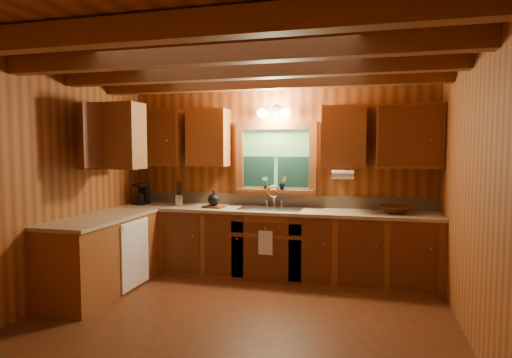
{
  "coord_description": "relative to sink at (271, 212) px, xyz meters",
  "views": [
    {
      "loc": [
        1.21,
        -3.85,
        1.7
      ],
      "look_at": [
        0.0,
        0.8,
        1.35
      ],
      "focal_mm": 30.04,
      "sensor_mm": 36.0,
      "label": 1
    }
  ],
  "objects": [
    {
      "name": "dish_towel",
      "position": [
        0.0,
        -0.34,
        -0.34
      ],
      "size": [
        0.18,
        0.01,
        0.3
      ],
      "primitive_type": "cube",
      "color": "white",
      "rests_on": "base_cabinets"
    },
    {
      "name": "wall_sconce",
      "position": [
        0.0,
        0.14,
        1.31
      ],
      "size": [
        0.45,
        0.21,
        0.17
      ],
      "color": "black",
      "rests_on": "room"
    },
    {
      "name": "room",
      "position": [
        0.0,
        -1.6,
        0.44
      ],
      "size": [
        4.2,
        4.2,
        4.2
      ],
      "color": "#512A13",
      "rests_on": "ground"
    },
    {
      "name": "window_sill",
      "position": [
        0.0,
        0.22,
        0.26
      ],
      "size": [
        1.06,
        0.14,
        0.04
      ],
      "primitive_type": "cube",
      "color": "brown",
      "rests_on": "room"
    },
    {
      "name": "teakettle",
      "position": [
        -0.77,
        -0.08,
        0.15
      ],
      "size": [
        0.16,
        0.16,
        0.21
      ],
      "rotation": [
        0.0,
        0.0,
        -0.0
      ],
      "color": "black",
      "rests_on": "cutting_board"
    },
    {
      "name": "backsplash",
      "position": [
        0.0,
        0.28,
        0.12
      ],
      "size": [
        4.2,
        0.02,
        0.16
      ],
      "primitive_type": "cube",
      "color": "tan",
      "rests_on": "room"
    },
    {
      "name": "potted_plant_right",
      "position": [
        0.12,
        0.18,
        0.37
      ],
      "size": [
        0.12,
        0.11,
        0.18
      ],
      "primitive_type": "imported",
      "rotation": [
        0.0,
        0.0,
        0.42
      ],
      "color": "#562B12",
      "rests_on": "window_sill"
    },
    {
      "name": "countertop",
      "position": [
        -0.48,
        -0.31,
        0.02
      ],
      "size": [
        4.2,
        2.24,
        0.04
      ],
      "color": "tan",
      "rests_on": "base_cabinets"
    },
    {
      "name": "coffee_maker",
      "position": [
        -1.88,
        -0.01,
        0.19
      ],
      "size": [
        0.17,
        0.21,
        0.29
      ],
      "rotation": [
        0.0,
        0.0,
        -0.27
      ],
      "color": "black",
      "rests_on": "countertop"
    },
    {
      "name": "potted_plant_left",
      "position": [
        -0.13,
        0.2,
        0.37
      ],
      "size": [
        0.09,
        0.07,
        0.17
      ],
      "primitive_type": "imported",
      "rotation": [
        0.0,
        0.0,
        0.07
      ],
      "color": "#562B12",
      "rests_on": "window_sill"
    },
    {
      "name": "dishwasher_panel",
      "position": [
        -1.47,
        -0.92,
        -0.43
      ],
      "size": [
        0.02,
        0.6,
        0.8
      ],
      "primitive_type": "cube",
      "color": "white",
      "rests_on": "base_cabinets"
    },
    {
      "name": "window",
      "position": [
        0.0,
        0.26,
        0.67
      ],
      "size": [
        1.12,
        0.08,
        1.0
      ],
      "color": "brown",
      "rests_on": "room"
    },
    {
      "name": "paper_towel_roll",
      "position": [
        0.92,
        -0.07,
        0.51
      ],
      "size": [
        0.27,
        0.11,
        0.11
      ],
      "primitive_type": "cylinder",
      "rotation": [
        0.0,
        1.57,
        0.0
      ],
      "color": "white",
      "rests_on": "upper_cabinets"
    },
    {
      "name": "base_cabinets",
      "position": [
        -0.49,
        -0.32,
        -0.43
      ],
      "size": [
        4.2,
        2.22,
        0.86
      ],
      "color": "brown",
      "rests_on": "ground"
    },
    {
      "name": "ceiling_beams",
      "position": [
        0.0,
        -1.6,
        1.63
      ],
      "size": [
        4.2,
        2.54,
        0.18
      ],
      "color": "brown",
      "rests_on": "room"
    },
    {
      "name": "wicker_basket",
      "position": [
        1.55,
        0.01,
        0.09
      ],
      "size": [
        0.47,
        0.47,
        0.09
      ],
      "primitive_type": "imported",
      "rotation": [
        0.0,
        0.0,
        0.27
      ],
      "color": "#48230C",
      "rests_on": "countertop"
    },
    {
      "name": "cutting_board",
      "position": [
        -0.77,
        -0.08,
        0.06
      ],
      "size": [
        0.29,
        0.22,
        0.02
      ],
      "primitive_type": "cube",
      "rotation": [
        0.0,
        0.0,
        -0.12
      ],
      "color": "#562B12",
      "rests_on": "countertop"
    },
    {
      "name": "utensil_crock",
      "position": [
        -1.33,
        0.01,
        0.13
      ],
      "size": [
        0.12,
        0.12,
        0.34
      ],
      "rotation": [
        0.0,
        0.0,
        -0.08
      ],
      "color": "silver",
      "rests_on": "countertop"
    },
    {
      "name": "sink",
      "position": [
        0.0,
        0.0,
        0.0
      ],
      "size": [
        0.82,
        0.48,
        0.43
      ],
      "color": "silver",
      "rests_on": "countertop"
    },
    {
      "name": "upper_cabinets",
      "position": [
        -0.56,
        -0.18,
        0.98
      ],
      "size": [
        4.19,
        1.77,
        0.78
      ],
      "color": "brown",
      "rests_on": "room"
    }
  ]
}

